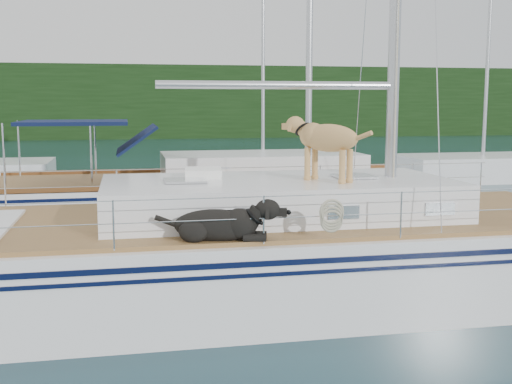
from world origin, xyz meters
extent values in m
plane|color=black|center=(0.00, 0.00, 0.00)|extent=(120.00, 120.00, 0.00)
cube|color=black|center=(0.00, 45.00, 3.00)|extent=(90.00, 3.00, 6.00)
cube|color=#595147|center=(0.00, 46.20, 0.60)|extent=(92.00, 1.00, 1.20)
cube|color=white|center=(0.00, 0.00, 0.50)|extent=(12.00, 3.80, 1.40)
cube|color=olive|center=(0.00, 0.00, 1.23)|extent=(11.52, 3.50, 0.06)
cube|color=white|center=(0.80, 0.00, 1.54)|extent=(5.20, 2.50, 0.55)
cylinder|color=silver|center=(0.80, 0.00, 3.21)|extent=(3.60, 0.12, 0.12)
cylinder|color=silver|center=(0.00, -1.75, 1.82)|extent=(10.56, 0.01, 0.01)
cylinder|color=silver|center=(0.00, 1.75, 1.82)|extent=(10.56, 0.01, 0.01)
cube|color=#1C46B1|center=(0.10, 1.32, 1.28)|extent=(0.76, 0.67, 0.05)
cube|color=white|center=(-0.27, 0.47, 1.88)|extent=(0.60, 0.51, 0.14)
torus|color=#B9B092|center=(1.04, -1.84, 1.62)|extent=(0.41, 0.13, 0.40)
cube|color=white|center=(0.62, 6.07, 0.45)|extent=(11.00, 3.50, 1.30)
cube|color=olive|center=(0.62, 6.07, 1.10)|extent=(10.56, 3.29, 0.06)
cube|color=white|center=(1.82, 6.07, 1.45)|extent=(4.80, 2.30, 0.55)
cube|color=#0E163A|center=(-2.58, 6.07, 2.50)|extent=(2.40, 2.30, 0.08)
cube|color=white|center=(4.00, 16.00, 0.40)|extent=(7.20, 3.00, 1.10)
cylinder|color=silver|center=(4.00, 16.00, 6.00)|extent=(0.14, 0.14, 11.00)
cube|color=white|center=(12.00, 13.00, 0.40)|extent=(6.40, 3.00, 1.10)
cylinder|color=silver|center=(12.00, 13.00, 6.00)|extent=(0.14, 0.14, 11.00)
camera|label=1|loc=(-1.43, -9.31, 2.96)|focal=45.00mm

